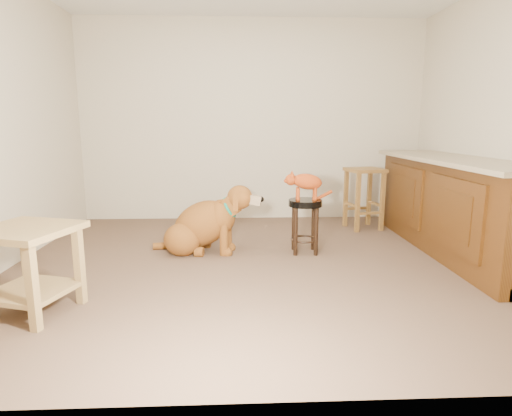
{
  "coord_description": "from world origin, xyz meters",
  "views": [
    {
      "loc": [
        -0.22,
        -3.75,
        1.25
      ],
      "look_at": [
        -0.03,
        0.37,
        0.45
      ],
      "focal_mm": 30.0,
      "sensor_mm": 36.0,
      "label": 1
    }
  ],
  "objects_px": {
    "side_table": "(28,257)",
    "golden_retriever": "(203,225)",
    "padded_stool": "(305,215)",
    "tabby_kitten": "(305,183)",
    "wood_stool": "(364,197)"
  },
  "relations": [
    {
      "from": "side_table",
      "to": "golden_retriever",
      "type": "bearing_deg",
      "value": 52.47
    },
    {
      "from": "padded_stool",
      "to": "tabby_kitten",
      "type": "relative_size",
      "value": 1.07
    },
    {
      "from": "padded_stool",
      "to": "side_table",
      "type": "bearing_deg",
      "value": -147.62
    },
    {
      "from": "wood_stool",
      "to": "golden_retriever",
      "type": "height_order",
      "value": "wood_stool"
    },
    {
      "from": "tabby_kitten",
      "to": "padded_stool",
      "type": "bearing_deg",
      "value": -5.72
    },
    {
      "from": "padded_stool",
      "to": "side_table",
      "type": "height_order",
      "value": "side_table"
    },
    {
      "from": "wood_stool",
      "to": "tabby_kitten",
      "type": "xyz_separation_m",
      "value": [
        -0.89,
        -0.98,
        0.32
      ]
    },
    {
      "from": "side_table",
      "to": "tabby_kitten",
      "type": "xyz_separation_m",
      "value": [
        2.05,
        1.31,
        0.31
      ]
    },
    {
      "from": "padded_stool",
      "to": "wood_stool",
      "type": "bearing_deg",
      "value": 48.27
    },
    {
      "from": "wood_stool",
      "to": "padded_stool",
      "type": "bearing_deg",
      "value": -131.73
    },
    {
      "from": "wood_stool",
      "to": "tabby_kitten",
      "type": "height_order",
      "value": "tabby_kitten"
    },
    {
      "from": "golden_retriever",
      "to": "tabby_kitten",
      "type": "distance_m",
      "value": 1.08
    },
    {
      "from": "golden_retriever",
      "to": "tabby_kitten",
      "type": "xyz_separation_m",
      "value": [
        0.99,
        -0.07,
        0.43
      ]
    },
    {
      "from": "golden_retriever",
      "to": "padded_stool",
      "type": "bearing_deg",
      "value": 5.55
    },
    {
      "from": "padded_stool",
      "to": "side_table",
      "type": "distance_m",
      "value": 2.44
    }
  ]
}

